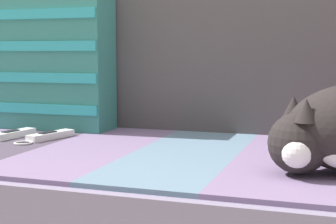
% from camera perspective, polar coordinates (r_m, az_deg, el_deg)
% --- Properties ---
extents(sofa_backrest, '(2.05, 0.14, 0.49)m').
position_cam_1_polar(sofa_backrest, '(1.57, 10.51, 6.67)').
color(sofa_backrest, '#474242').
rests_on(sofa_backrest, couch).
extents(throw_pillow_striped, '(0.42, 0.14, 0.42)m').
position_cam_1_polar(throw_pillow_striped, '(1.66, -13.31, 5.48)').
color(throw_pillow_striped, '#337A70').
rests_on(throw_pillow_striped, couch).
extents(game_remote_near, '(0.09, 0.20, 0.02)m').
position_cam_1_polar(game_remote_near, '(1.46, -13.09, -2.61)').
color(game_remote_near, white).
rests_on(game_remote_near, couch).
extents(game_remote_far, '(0.07, 0.20, 0.02)m').
position_cam_1_polar(game_remote_far, '(1.51, -16.95, -2.42)').
color(game_remote_far, white).
rests_on(game_remote_far, couch).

